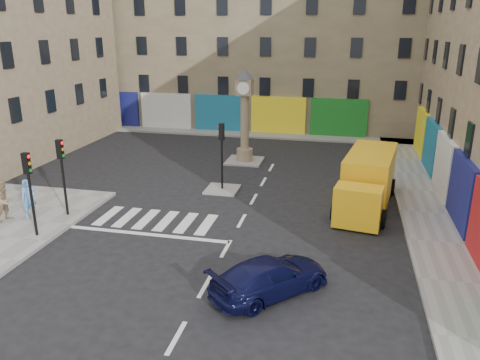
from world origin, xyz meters
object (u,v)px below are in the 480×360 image
(traffic_light_island, at_px, (222,146))
(traffic_light_left_far, at_px, (62,165))
(clock_pillar, at_px, (245,110))
(yellow_van, at_px, (368,180))
(traffic_light_left_near, at_px, (29,181))
(pedestrian_tan, at_px, (5,200))
(pedestrian_blue, at_px, (29,198))
(navy_sedan, at_px, (270,276))

(traffic_light_island, bearing_deg, traffic_light_left_far, -139.40)
(clock_pillar, height_order, yellow_van, clock_pillar)
(traffic_light_left_near, distance_m, yellow_van, 15.98)
(clock_pillar, relative_size, yellow_van, 0.81)
(traffic_light_left_far, height_order, traffic_light_island, traffic_light_left_far)
(pedestrian_tan, bearing_deg, traffic_light_island, -36.75)
(traffic_light_island, bearing_deg, yellow_van, -3.12)
(traffic_light_left_near, bearing_deg, traffic_light_left_far, 90.00)
(yellow_van, distance_m, pedestrian_blue, 16.64)
(traffic_light_left_near, distance_m, traffic_light_left_far, 2.40)
(traffic_light_island, height_order, pedestrian_tan, traffic_light_island)
(traffic_light_left_near, relative_size, traffic_light_left_far, 1.00)
(traffic_light_left_far, xyz_separation_m, pedestrian_blue, (-1.54, -0.65, -1.54))
(pedestrian_tan, bearing_deg, navy_sedan, -88.52)
(traffic_light_left_near, bearing_deg, clock_pillar, 65.45)
(clock_pillar, bearing_deg, traffic_light_island, -90.00)
(yellow_van, xyz_separation_m, pedestrian_tan, (-16.48, -6.20, -0.17))
(pedestrian_blue, bearing_deg, pedestrian_tan, 158.60)
(pedestrian_blue, distance_m, pedestrian_tan, 1.01)
(clock_pillar, relative_size, pedestrian_blue, 3.27)
(traffic_light_island, xyz_separation_m, navy_sedan, (4.32, -9.95, -1.95))
(traffic_light_left_near, distance_m, clock_pillar, 15.19)
(traffic_light_left_far, xyz_separation_m, navy_sedan, (10.62, -4.55, -1.98))
(yellow_van, height_order, pedestrian_blue, yellow_van)
(traffic_light_left_far, bearing_deg, pedestrian_blue, -157.21)
(yellow_van, bearing_deg, navy_sedan, -100.90)
(traffic_light_left_near, bearing_deg, navy_sedan, -11.42)
(pedestrian_blue, bearing_deg, yellow_van, -36.84)
(clock_pillar, height_order, pedestrian_tan, clock_pillar)
(traffic_light_left_far, distance_m, yellow_van, 15.03)
(pedestrian_blue, height_order, pedestrian_tan, pedestrian_tan)
(navy_sedan, height_order, pedestrian_tan, pedestrian_tan)
(clock_pillar, xyz_separation_m, yellow_van, (7.82, -6.42, -2.24))
(traffic_light_left_near, bearing_deg, traffic_light_island, 51.07)
(traffic_light_left_near, height_order, pedestrian_blue, traffic_light_left_near)
(navy_sedan, height_order, pedestrian_blue, pedestrian_blue)
(navy_sedan, bearing_deg, pedestrian_blue, 25.02)
(traffic_light_island, xyz_separation_m, clock_pillar, (0.00, 6.00, 0.96))
(clock_pillar, relative_size, pedestrian_tan, 3.10)
(traffic_light_left_near, height_order, pedestrian_tan, traffic_light_left_near)
(traffic_light_left_far, xyz_separation_m, clock_pillar, (6.30, 11.40, 0.93))
(traffic_light_left_near, xyz_separation_m, navy_sedan, (10.62, -2.15, -1.98))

